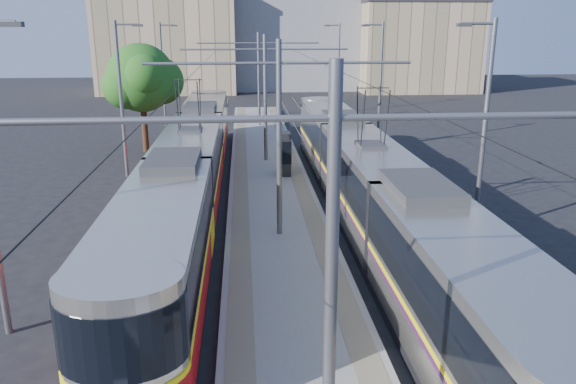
{
  "coord_description": "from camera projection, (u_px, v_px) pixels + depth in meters",
  "views": [
    {
      "loc": [
        -1.26,
        -11.59,
        7.71
      ],
      "look_at": [
        0.39,
        8.98,
        1.6
      ],
      "focal_mm": 35.0,
      "sensor_mm": 36.0,
      "label": 1
    }
  ],
  "objects": [
    {
      "name": "tram_right",
      "position": [
        369.0,
        182.0,
        21.92
      ],
      "size": [
        2.43,
        31.1,
        5.5
      ],
      "color": "black",
      "rests_on": "ground"
    },
    {
      "name": "shelter",
      "position": [
        285.0,
        153.0,
        28.8
      ],
      "size": [
        0.63,
        1.01,
        2.22
      ],
      "rotation": [
        0.0,
        0.0,
        0.01
      ],
      "color": "black",
      "rests_on": "platform"
    },
    {
      "name": "building_right",
      "position": [
        415.0,
        46.0,
        68.79
      ],
      "size": [
        14.28,
        10.2,
        10.84
      ],
      "color": "tan",
      "rests_on": "ground"
    },
    {
      "name": "catenary",
      "position": [
        270.0,
        99.0,
        25.6
      ],
      "size": [
        9.2,
        70.0,
        7.0
      ],
      "color": "slate",
      "rests_on": "platform"
    },
    {
      "name": "ground",
      "position": [
        302.0,
        363.0,
        13.36
      ],
      "size": [
        160.0,
        160.0,
        0.0
      ],
      "primitive_type": "plane",
      "color": "black",
      "rests_on": "ground"
    },
    {
      "name": "tactile_strip_right",
      "position": [
        296.0,
        172.0,
        29.63
      ],
      "size": [
        0.7,
        50.0,
        0.01
      ],
      "primitive_type": "cube",
      "color": "gray",
      "rests_on": "platform"
    },
    {
      "name": "building_centre",
      "position": [
        297.0,
        28.0,
        72.88
      ],
      "size": [
        18.36,
        14.28,
        14.89
      ],
      "color": "gray",
      "rests_on": "ground"
    },
    {
      "name": "tram_left",
      "position": [
        192.0,
        166.0,
        25.13
      ],
      "size": [
        2.43,
        32.19,
        5.5
      ],
      "color": "black",
      "rests_on": "ground"
    },
    {
      "name": "tree",
      "position": [
        146.0,
        79.0,
        34.89
      ],
      "size": [
        4.64,
        4.29,
        6.74
      ],
      "color": "#382314",
      "rests_on": "ground"
    },
    {
      "name": "platform",
      "position": [
        268.0,
        176.0,
        29.57
      ],
      "size": [
        4.0,
        50.0,
        0.3
      ],
      "primitive_type": "cube",
      "color": "gray",
      "rests_on": "ground"
    },
    {
      "name": "building_left",
      "position": [
        169.0,
        40.0,
        68.2
      ],
      "size": [
        16.32,
        12.24,
        12.23
      ],
      "color": "tan",
      "rests_on": "ground"
    },
    {
      "name": "tactile_strip_left",
      "position": [
        241.0,
        173.0,
        29.41
      ],
      "size": [
        0.7,
        50.0,
        0.01
      ],
      "primitive_type": "cube",
      "color": "gray",
      "rests_on": "platform"
    },
    {
      "name": "street_lamps",
      "position": [
        264.0,
        90.0,
        32.24
      ],
      "size": [
        15.18,
        38.22,
        8.0
      ],
      "color": "slate",
      "rests_on": "ground"
    },
    {
      "name": "rails",
      "position": [
        268.0,
        178.0,
        29.6
      ],
      "size": [
        8.71,
        70.0,
        0.03
      ],
      "color": "gray",
      "rests_on": "ground"
    }
  ]
}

